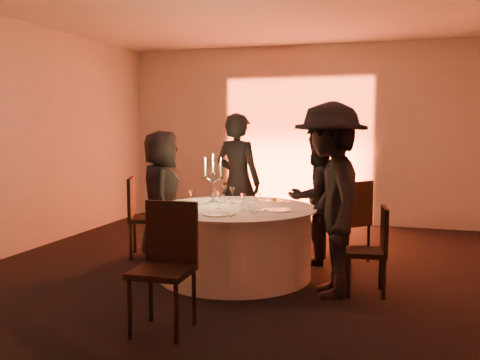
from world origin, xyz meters
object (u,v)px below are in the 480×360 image
(chair_back_left, at_px, (240,211))
(chair_right, at_px, (373,246))
(chair_front, at_px, (166,258))
(coffee_cup, at_px, (183,203))
(candelabra, at_px, (213,186))
(guest_back_left, at_px, (238,182))
(guest_right, at_px, (330,200))
(chair_left, at_px, (141,212))
(guest_left, at_px, (162,195))
(banquet_table, at_px, (235,242))
(chair_back_right, at_px, (351,216))
(guest_back_right, at_px, (317,198))

(chair_back_left, height_order, chair_right, chair_back_left)
(chair_front, bearing_deg, coffee_cup, 106.39)
(chair_front, relative_size, candelabra, 1.82)
(chair_front, height_order, candelabra, candelabra)
(guest_back_left, relative_size, guest_right, 0.96)
(chair_left, relative_size, chair_front, 0.97)
(coffee_cup, bearing_deg, chair_right, -3.02)
(chair_right, height_order, guest_back_left, guest_back_left)
(guest_left, relative_size, candelabra, 2.78)
(chair_back_left, xyz_separation_m, chair_right, (1.85, -1.54, -0.01))
(banquet_table, xyz_separation_m, candelabra, (-0.34, 0.24, 0.59))
(guest_right, bearing_deg, guest_left, -128.58)
(chair_left, distance_m, chair_back_right, 2.63)
(guest_back_right, relative_size, guest_right, 0.84)
(chair_back_left, relative_size, coffee_cup, 8.11)
(guest_back_left, xyz_separation_m, guest_right, (1.44, -1.58, 0.04))
(chair_front, bearing_deg, banquet_table, 85.85)
(chair_front, bearing_deg, chair_right, 40.24)
(chair_right, bearing_deg, guest_back_left, -136.03)
(chair_back_left, bearing_deg, candelabra, 103.86)
(guest_right, bearing_deg, chair_back_left, -157.60)
(guest_back_right, relative_size, coffee_cup, 14.51)
(chair_front, xyz_separation_m, candelabra, (-0.28, 1.86, 0.38))
(chair_right, relative_size, guest_left, 0.55)
(chair_front, height_order, guest_back_left, guest_back_left)
(chair_back_left, bearing_deg, chair_front, 108.83)
(guest_left, bearing_deg, chair_back_right, -100.33)
(chair_right, distance_m, guest_back_right, 1.28)
(guest_back_right, bearing_deg, guest_right, 61.24)
(chair_front, relative_size, guest_right, 0.55)
(chair_back_left, height_order, guest_left, guest_left)
(chair_left, height_order, guest_left, guest_left)
(guest_back_left, bearing_deg, guest_left, 60.88)
(banquet_table, distance_m, chair_back_right, 1.54)
(chair_left, xyz_separation_m, guest_back_right, (2.19, 0.33, 0.23))
(guest_left, xyz_separation_m, guest_back_left, (0.76, 0.75, 0.11))
(chair_right, relative_size, guest_back_right, 0.55)
(chair_back_right, distance_m, chair_front, 2.89)
(chair_left, xyz_separation_m, guest_left, (0.30, -0.01, 0.23))
(banquet_table, distance_m, guest_right, 1.28)
(chair_back_left, distance_m, guest_back_left, 0.43)
(coffee_cup, relative_size, candelabra, 0.19)
(chair_back_right, bearing_deg, guest_back_left, -55.39)
(chair_back_right, bearing_deg, chair_right, 58.95)
(coffee_cup, bearing_deg, candelabra, 55.47)
(guest_left, distance_m, coffee_cup, 0.78)
(chair_right, relative_size, guest_right, 0.46)
(guest_back_left, bearing_deg, chair_right, 158.30)
(chair_front, distance_m, guest_back_left, 2.88)
(guest_left, height_order, guest_right, guest_right)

